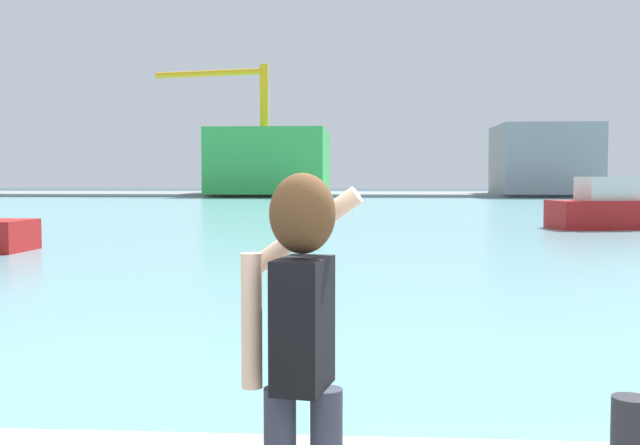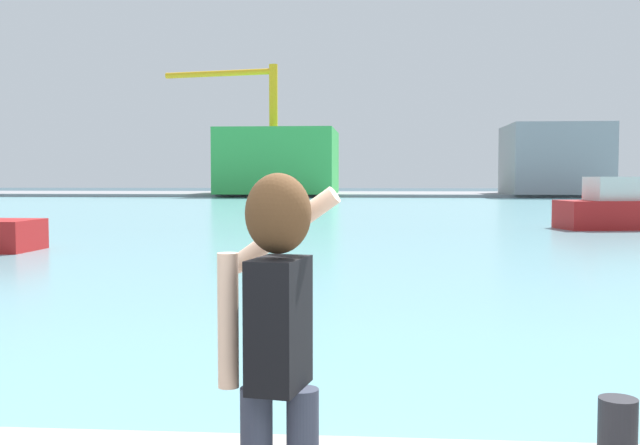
# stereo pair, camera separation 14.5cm
# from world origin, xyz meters

# --- Properties ---
(ground_plane) EXTENTS (220.00, 220.00, 0.00)m
(ground_plane) POSITION_xyz_m (0.00, 50.00, 0.00)
(ground_plane) COLOR #334751
(harbor_water) EXTENTS (140.00, 100.00, 0.02)m
(harbor_water) POSITION_xyz_m (0.00, 52.00, 0.01)
(harbor_water) COLOR #6BA8B2
(harbor_water) RESTS_ON ground_plane
(far_shore_dock) EXTENTS (140.00, 20.00, 0.37)m
(far_shore_dock) POSITION_xyz_m (0.00, 92.00, 0.19)
(far_shore_dock) COLOR gray
(far_shore_dock) RESTS_ON ground_plane
(person_photographer) EXTENTS (0.53, 0.56, 1.74)m
(person_photographer) POSITION_xyz_m (-0.56, 0.22, 1.59)
(person_photographer) COLOR #2D3342
(person_photographer) RESTS_ON quay_promenade
(harbor_bollard) EXTENTS (0.22, 0.22, 0.44)m
(harbor_bollard) POSITION_xyz_m (1.26, 1.49, 0.75)
(harbor_bollard) COLOR black
(harbor_bollard) RESTS_ON quay_promenade
(boat_moored_2) EXTENTS (6.56, 3.39, 2.27)m
(boat_moored_2) POSITION_xyz_m (10.67, 30.94, 0.84)
(boat_moored_2) COLOR #B21919
(boat_moored_2) RESTS_ON harbor_water
(warehouse_left) EXTENTS (13.50, 13.77, 7.54)m
(warehouse_left) POSITION_xyz_m (-12.23, 87.04, 4.14)
(warehouse_left) COLOR green
(warehouse_left) RESTS_ON far_shore_dock
(warehouse_right) EXTENTS (10.95, 12.02, 7.98)m
(warehouse_right) POSITION_xyz_m (19.99, 87.17, 4.36)
(warehouse_right) COLOR gray
(warehouse_right) RESTS_ON far_shore_dock
(port_crane) EXTENTS (14.11, 3.71, 15.07)m
(port_crane) POSITION_xyz_m (-14.76, 85.80, 10.00)
(port_crane) COLOR yellow
(port_crane) RESTS_ON far_shore_dock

